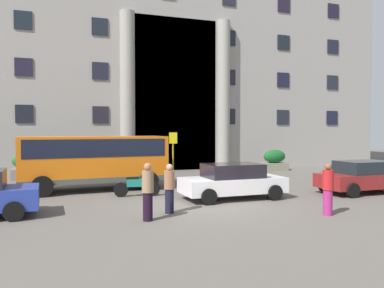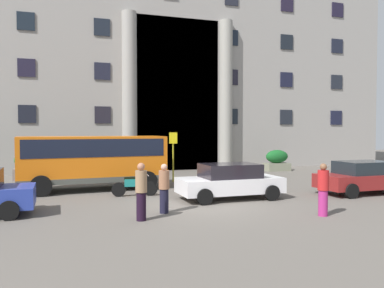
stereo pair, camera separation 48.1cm
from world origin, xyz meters
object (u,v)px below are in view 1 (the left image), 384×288
Objects in this scene: bus_stop_sign at (173,151)px; hedge_planter_west at (274,161)px; hedge_planter_entrance_right at (27,166)px; parked_compact_extra at (363,177)px; motorcycle_far_end at (136,186)px; hedge_planter_entrance_left at (106,165)px; orange_minibus at (94,158)px; parked_estate_mid at (233,181)px; pedestrian_woman_with_bag at (148,192)px; pedestrian_woman_dark_dress at (328,189)px; pedestrian_child_trailing at (169,188)px.

bus_stop_sign is 9.07m from hedge_planter_west.
hedge_planter_entrance_right is 17.58m from parked_compact_extra.
hedge_planter_entrance_right is at bearing 154.70° from bus_stop_sign.
parked_compact_extra reaches higher than motorcycle_far_end.
hedge_planter_entrance_left is 0.40× the size of parked_compact_extra.
orange_minibus reaches higher than parked_estate_mid.
orange_minibus is at bearing 138.18° from pedestrian_woman_with_bag.
bus_stop_sign is 8.38m from hedge_planter_entrance_right.
bus_stop_sign reaches higher than hedge_planter_west.
hedge_planter_west is at bearing -155.92° from pedestrian_woman_dark_dress.
motorcycle_far_end is at bearing 123.57° from pedestrian_woman_with_bag.
pedestrian_woman_with_bag is at bearing -111.55° from bus_stop_sign.
pedestrian_woman_with_bag is (4.16, -12.10, 0.15)m from hedge_planter_entrance_right.
pedestrian_child_trailing is (-2.43, -7.68, -0.82)m from bus_stop_sign.
orange_minibus is 4.06× the size of pedestrian_child_trailing.
bus_stop_sign is 1.50× the size of pedestrian_woman_with_bag.
parked_compact_extra is 2.48× the size of pedestrian_child_trailing.
hedge_planter_entrance_left is at bearing 99.51° from motorcycle_far_end.
pedestrian_child_trailing reaches higher than parked_estate_mid.
hedge_planter_entrance_left is (-3.10, 3.79, -0.95)m from bus_stop_sign.
bus_stop_sign is at bearing 62.12° from motorcycle_far_end.
hedge_planter_entrance_left is at bearing 133.85° from parked_compact_extra.
parked_compact_extra is at bearing -6.55° from motorcycle_far_end.
bus_stop_sign reaches higher than pedestrian_woman_with_bag.
bus_stop_sign reaches higher than parked_estate_mid.
hedge_planter_entrance_right is 15.89m from hedge_planter_west.
pedestrian_child_trailing is (0.40, -3.70, 0.38)m from motorcycle_far_end.
hedge_planter_west is at bearing 49.90° from parked_estate_mid.
bus_stop_sign is 1.64× the size of hedge_planter_entrance_right.
hedge_planter_entrance_right is 0.39× the size of parked_estate_mid.
hedge_planter_west is (12.69, 4.92, -0.82)m from orange_minibus.
orange_minibus reaches higher than pedestrian_woman_dark_dress.
parked_compact_extra is at bearing -34.63° from hedge_planter_entrance_right.
hedge_planter_west is at bearing 40.89° from motorcycle_far_end.
pedestrian_child_trailing is (0.67, -11.47, 0.13)m from hedge_planter_entrance_left.
hedge_planter_west is 0.41× the size of parked_estate_mid.
pedestrian_woman_dark_dress is at bearing -114.49° from hedge_planter_west.
hedge_planter_entrance_left is 12.33m from pedestrian_woman_with_bag.
pedestrian_child_trailing is at bearing -134.27° from hedge_planter_west.
orange_minibus is 3.49× the size of motorcycle_far_end.
bus_stop_sign is at bearing 15.44° from orange_minibus.
motorcycle_far_end is at bearing 13.75° from pedestrian_child_trailing.
motorcycle_far_end is 7.77m from pedestrian_woman_dark_dress.
pedestrian_woman_dark_dress reaches higher than motorcycle_far_end.
parked_compact_extra is at bearing 51.92° from pedestrian_woman_with_bag.
motorcycle_far_end is at bearing -89.19° from pedestrian_woman_dark_dress.
orange_minibus reaches higher than pedestrian_woman_with_bag.
hedge_planter_entrance_right is at bearing 179.36° from hedge_planter_west.
hedge_planter_entrance_right is at bearing 149.33° from pedestrian_woman_with_bag.
hedge_planter_west reaches higher than parked_estate_mid.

